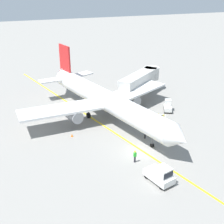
% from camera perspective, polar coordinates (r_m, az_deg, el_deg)
% --- Properties ---
extents(ground_plane, '(300.00, 300.00, 0.00)m').
position_cam_1_polar(ground_plane, '(41.68, 5.03, -7.63)').
color(ground_plane, gray).
extents(taxi_line_yellow, '(21.43, 77.24, 0.01)m').
position_cam_1_polar(taxi_line_yellow, '(45.41, 1.65, -4.70)').
color(taxi_line_yellow, yellow).
rests_on(taxi_line_yellow, ground).
extents(airliner, '(27.85, 34.79, 10.10)m').
position_cam_1_polar(airliner, '(50.15, -1.54, 2.47)').
color(airliner, white).
rests_on(airliner, ground).
extents(jet_bridge, '(11.62, 9.83, 4.85)m').
position_cam_1_polar(jet_bridge, '(60.54, 5.67, 6.29)').
color(jet_bridge, beige).
rests_on(jet_bridge, ground).
extents(pushback_tug, '(2.77, 3.97, 2.20)m').
position_cam_1_polar(pushback_tug, '(36.00, 9.11, -11.62)').
color(pushback_tug, silver).
rests_on(pushback_tug, ground).
extents(baggage_tug_near_wing, '(2.22, 2.73, 2.10)m').
position_cam_1_polar(baggage_tug_near_wing, '(54.59, 10.48, 1.07)').
color(baggage_tug_near_wing, silver).
rests_on(baggage_tug_near_wing, ground).
extents(belt_loader_forward_hold, '(3.84, 4.84, 2.59)m').
position_cam_1_polar(belt_loader_forward_hold, '(49.49, 9.06, -1.47)').
color(belt_loader_forward_hold, silver).
rests_on(belt_loader_forward_hold, ground).
extents(ground_crew_marshaller, '(0.36, 0.24, 1.70)m').
position_cam_1_polar(ground_crew_marshaller, '(44.83, 6.26, -3.93)').
color(ground_crew_marshaller, '#26262D').
rests_on(ground_crew_marshaller, ground).
extents(ground_crew_wing_walker, '(0.36, 0.24, 1.70)m').
position_cam_1_polar(ground_crew_wing_walker, '(39.17, 4.34, -8.28)').
color(ground_crew_wing_walker, '#26262D').
rests_on(ground_crew_wing_walker, ground).
extents(safety_cone_nose_left, '(0.36, 0.36, 0.44)m').
position_cam_1_polar(safety_cone_nose_left, '(54.07, 1.36, 0.44)').
color(safety_cone_nose_left, orange).
rests_on(safety_cone_nose_left, ground).
extents(safety_cone_nose_right, '(0.36, 0.36, 0.44)m').
position_cam_1_polar(safety_cone_nose_right, '(45.76, -7.56, -4.37)').
color(safety_cone_nose_right, orange).
rests_on(safety_cone_nose_right, ground).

